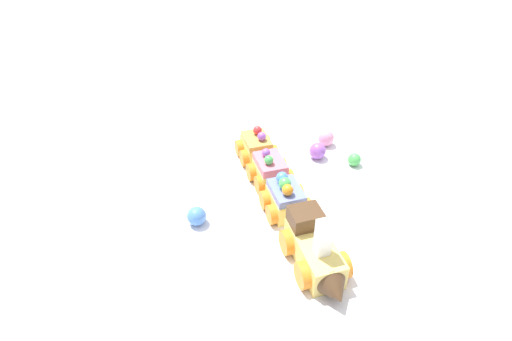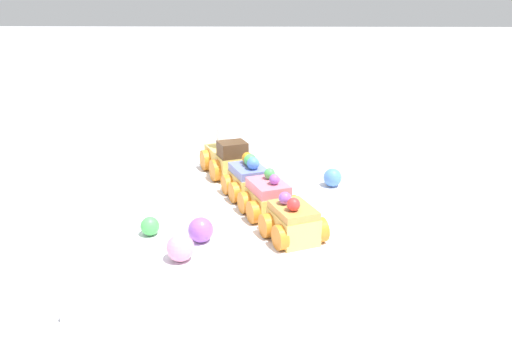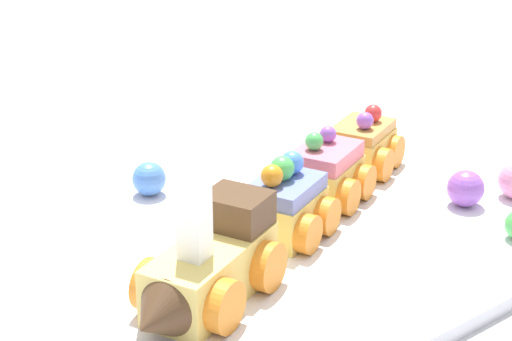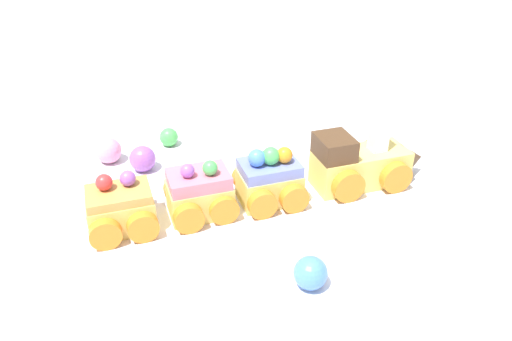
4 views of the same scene
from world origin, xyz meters
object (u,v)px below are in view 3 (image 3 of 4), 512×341
cake_car_strawberry (325,175)px  gumball_purple (466,188)px  gumball_blue (149,179)px  cake_car_caramel (362,147)px  cake_car_blueberry (285,206)px  cake_train_locomotive (206,270)px

cake_car_strawberry → gumball_purple: size_ratio=2.81×
gumball_blue → cake_car_caramel: bearing=159.3°
gumball_blue → cake_car_blueberry: bearing=107.9°
cake_car_blueberry → cake_car_caramel: bearing=179.8°
gumball_purple → cake_train_locomotive: bearing=-1.5°
gumball_purple → cake_car_strawberry: bearing=-44.5°
cake_car_strawberry → gumball_purple: bearing=112.5°
cake_car_strawberry → cake_car_caramel: 0.08m
cake_car_strawberry → cake_car_blueberry: bearing=-0.1°
cake_car_blueberry → gumball_purple: cake_car_blueberry is taller
cake_car_caramel → gumball_purple: cake_car_caramel is taller
cake_train_locomotive → cake_car_strawberry: cake_train_locomotive is taller
cake_car_caramel → cake_train_locomotive: bearing=-0.1°
cake_car_caramel → cake_car_strawberry: bearing=-0.3°
cake_car_blueberry → cake_car_strawberry: size_ratio=1.00×
cake_train_locomotive → cake_car_strawberry: 0.19m
cake_car_strawberry → cake_car_caramel: size_ratio=1.00×
gumball_blue → cake_car_strawberry: bearing=138.1°
cake_car_strawberry → gumball_purple: cake_car_strawberry is taller
cake_car_caramel → gumball_blue: size_ratio=2.98×
cake_car_strawberry → gumball_blue: bearing=-65.0°
cake_car_blueberry → gumball_blue: size_ratio=2.98×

